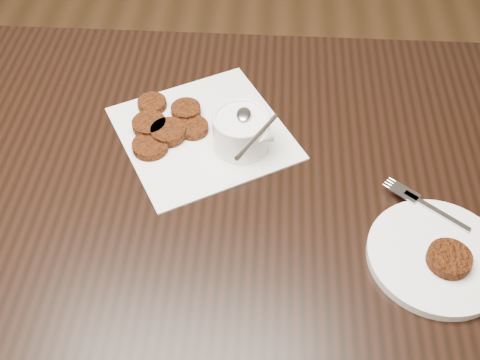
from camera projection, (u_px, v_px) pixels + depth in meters
The scene contains 5 objects.
table at pixel (147, 303), 1.25m from camera, with size 1.41×0.91×0.75m, color black.
napkin at pixel (203, 133), 1.06m from camera, with size 0.28×0.28×0.00m, color white.
sauce_ramekin at pixel (241, 117), 0.98m from camera, with size 0.13×0.13×0.14m, color white, non-canonical shape.
patty_cluster at pixel (167, 123), 1.06m from camera, with size 0.21×0.21×0.02m, color #69290D, non-canonical shape.
plate_with_patty at pixel (438, 253), 0.87m from camera, with size 0.21×0.21×0.03m, color white, non-canonical shape.
Camera 1 is at (0.23, -0.51, 1.49)m, focal length 43.67 mm.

